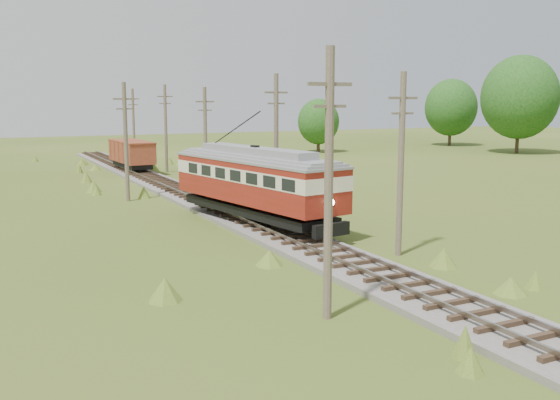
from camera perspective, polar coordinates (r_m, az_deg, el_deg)
railbed_main at (r=42.59m, az=-6.00°, el=-0.56°), size 3.60×96.00×0.57m
streetcar at (r=36.01m, az=-2.29°, el=1.95°), size 5.33×13.65×6.17m
gondola at (r=65.02m, az=-13.41°, el=4.19°), size 3.03×8.31×2.72m
gravel_pile at (r=58.55m, az=-6.79°, el=2.50°), size 3.79×4.02×1.38m
utility_pole_r_2 at (r=29.59m, az=11.00°, el=3.37°), size 1.60×0.30×8.60m
utility_pole_r_3 at (r=40.59m, az=-0.35°, el=5.32°), size 1.60×0.30×9.00m
utility_pole_r_4 at (r=52.50m, az=-6.84°, el=5.78°), size 1.60×0.30×8.40m
utility_pole_r_5 at (r=64.98m, az=-10.40°, el=6.54°), size 1.60×0.30×8.90m
utility_pole_r_6 at (r=77.50m, az=-13.24°, el=6.75°), size 1.60×0.30×8.70m
utility_pole_l_a at (r=20.43m, az=4.48°, el=1.59°), size 1.60×0.30×9.00m
utility_pole_l_b at (r=46.57m, az=-13.91°, el=5.29°), size 1.60×0.30×8.60m
tree_right_4 at (r=93.41m, az=21.07°, el=8.76°), size 10.50×10.50×13.53m
tree_right_5 at (r=106.25m, az=15.36°, el=8.16°), size 8.40×8.40×10.82m
tree_mid_b at (r=89.36m, az=3.54°, el=7.16°), size 5.88×5.88×7.57m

